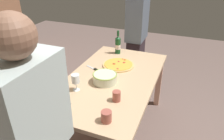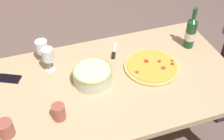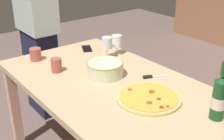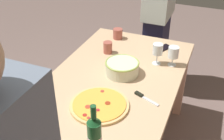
{
  "view_description": "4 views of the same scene",
  "coord_description": "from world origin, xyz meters",
  "px_view_note": "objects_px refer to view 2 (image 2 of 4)",
  "views": [
    {
      "loc": [
        -1.81,
        -0.71,
        1.87
      ],
      "look_at": [
        0.0,
        0.0,
        0.84
      ],
      "focal_mm": 34.03,
      "sensor_mm": 36.0,
      "label": 1
    },
    {
      "loc": [
        -0.42,
        -1.25,
        2.02
      ],
      "look_at": [
        0.0,
        0.0,
        0.84
      ],
      "focal_mm": 46.73,
      "sensor_mm": 36.0,
      "label": 2
    },
    {
      "loc": [
        1.28,
        -1.01,
        1.57
      ],
      "look_at": [
        0.0,
        0.0,
        0.84
      ],
      "focal_mm": 46.56,
      "sensor_mm": 36.0,
      "label": 3
    },
    {
      "loc": [
        1.51,
        0.62,
        1.87
      ],
      "look_at": [
        0.0,
        0.0,
        0.84
      ],
      "focal_mm": 45.29,
      "sensor_mm": 36.0,
      "label": 4
    }
  ],
  "objects_px": {
    "cup_amber": "(6,129)",
    "cup_ceramic": "(59,112)",
    "dining_table": "(112,91)",
    "wine_bottle": "(191,32)",
    "wine_glass_by_bottle": "(48,55)",
    "cell_phone": "(9,79)",
    "serving_bowl": "(93,75)",
    "pizza": "(152,66)",
    "wine_glass_near_pizza": "(42,47)",
    "pizza_knife": "(114,52)"
  },
  "relations": [
    {
      "from": "cup_amber",
      "to": "cup_ceramic",
      "type": "relative_size",
      "value": 0.97
    },
    {
      "from": "cup_amber",
      "to": "wine_glass_by_bottle",
      "type": "bearing_deg",
      "value": 55.59
    },
    {
      "from": "dining_table",
      "to": "cup_ceramic",
      "type": "relative_size",
      "value": 16.76
    },
    {
      "from": "dining_table",
      "to": "pizza",
      "type": "distance_m",
      "value": 0.31
    },
    {
      "from": "serving_bowl",
      "to": "wine_bottle",
      "type": "distance_m",
      "value": 0.76
    },
    {
      "from": "wine_glass_near_pizza",
      "to": "pizza_knife",
      "type": "bearing_deg",
      "value": -9.88
    },
    {
      "from": "dining_table",
      "to": "pizza_knife",
      "type": "height_order",
      "value": "pizza_knife"
    },
    {
      "from": "dining_table",
      "to": "wine_bottle",
      "type": "height_order",
      "value": "wine_bottle"
    },
    {
      "from": "cup_amber",
      "to": "wine_glass_near_pizza",
      "type": "bearing_deg",
      "value": 63.46
    },
    {
      "from": "pizza",
      "to": "wine_glass_by_bottle",
      "type": "xyz_separation_m",
      "value": [
        -0.64,
        0.19,
        0.11
      ]
    },
    {
      "from": "serving_bowl",
      "to": "wine_glass_by_bottle",
      "type": "xyz_separation_m",
      "value": [
        -0.23,
        0.2,
        0.07
      ]
    },
    {
      "from": "pizza_knife",
      "to": "cell_phone",
      "type": "bearing_deg",
      "value": -176.74
    },
    {
      "from": "serving_bowl",
      "to": "cup_ceramic",
      "type": "distance_m",
      "value": 0.34
    },
    {
      "from": "dining_table",
      "to": "cell_phone",
      "type": "bearing_deg",
      "value": 160.31
    },
    {
      "from": "wine_glass_near_pizza",
      "to": "cup_ceramic",
      "type": "distance_m",
      "value": 0.53
    },
    {
      "from": "pizza_knife",
      "to": "wine_bottle",
      "type": "bearing_deg",
      "value": -9.88
    },
    {
      "from": "serving_bowl",
      "to": "pizza_knife",
      "type": "bearing_deg",
      "value": 46.64
    },
    {
      "from": "serving_bowl",
      "to": "wine_bottle",
      "type": "relative_size",
      "value": 0.8
    },
    {
      "from": "wine_bottle",
      "to": "cup_amber",
      "type": "xyz_separation_m",
      "value": [
        -1.28,
        -0.38,
        -0.07
      ]
    },
    {
      "from": "pizza",
      "to": "wine_glass_near_pizza",
      "type": "bearing_deg",
      "value": 154.98
    },
    {
      "from": "wine_glass_by_bottle",
      "to": "cell_phone",
      "type": "xyz_separation_m",
      "value": [
        -0.26,
        -0.01,
        -0.12
      ]
    },
    {
      "from": "dining_table",
      "to": "cup_ceramic",
      "type": "bearing_deg",
      "value": -152.9
    },
    {
      "from": "serving_bowl",
      "to": "wine_glass_by_bottle",
      "type": "distance_m",
      "value": 0.31
    },
    {
      "from": "cup_amber",
      "to": "cell_phone",
      "type": "xyz_separation_m",
      "value": [
        0.04,
        0.43,
        -0.04
      ]
    },
    {
      "from": "pizza",
      "to": "pizza_knife",
      "type": "height_order",
      "value": "pizza"
    },
    {
      "from": "wine_bottle",
      "to": "cup_ceramic",
      "type": "relative_size",
      "value": 3.21
    },
    {
      "from": "serving_bowl",
      "to": "wine_bottle",
      "type": "xyz_separation_m",
      "value": [
        0.75,
        0.14,
        0.07
      ]
    },
    {
      "from": "pizza",
      "to": "cup_ceramic",
      "type": "relative_size",
      "value": 3.85
    },
    {
      "from": "cell_phone",
      "to": "pizza",
      "type": "bearing_deg",
      "value": 104.73
    },
    {
      "from": "dining_table",
      "to": "wine_glass_near_pizza",
      "type": "xyz_separation_m",
      "value": [
        -0.37,
        0.34,
        0.2
      ]
    },
    {
      "from": "wine_glass_by_bottle",
      "to": "cup_ceramic",
      "type": "relative_size",
      "value": 1.75
    },
    {
      "from": "cup_ceramic",
      "to": "cell_phone",
      "type": "relative_size",
      "value": 0.66
    },
    {
      "from": "cup_ceramic",
      "to": "cell_phone",
      "type": "bearing_deg",
      "value": 121.03
    },
    {
      "from": "wine_bottle",
      "to": "pizza",
      "type": "bearing_deg",
      "value": -158.79
    },
    {
      "from": "wine_glass_near_pizza",
      "to": "wine_bottle",
      "type": "bearing_deg",
      "value": -9.88
    },
    {
      "from": "wine_glass_near_pizza",
      "to": "serving_bowl",
      "type": "bearing_deg",
      "value": -50.33
    },
    {
      "from": "wine_bottle",
      "to": "cell_phone",
      "type": "bearing_deg",
      "value": 177.61
    },
    {
      "from": "dining_table",
      "to": "wine_glass_near_pizza",
      "type": "bearing_deg",
      "value": 137.41
    },
    {
      "from": "dining_table",
      "to": "cup_ceramic",
      "type": "distance_m",
      "value": 0.44
    },
    {
      "from": "dining_table",
      "to": "cell_phone",
      "type": "relative_size",
      "value": 11.11
    },
    {
      "from": "cell_phone",
      "to": "serving_bowl",
      "type": "bearing_deg",
      "value": 95.72
    },
    {
      "from": "wine_glass_near_pizza",
      "to": "wine_glass_by_bottle",
      "type": "height_order",
      "value": "wine_glass_by_bottle"
    },
    {
      "from": "pizza",
      "to": "cell_phone",
      "type": "height_order",
      "value": "pizza"
    },
    {
      "from": "pizza",
      "to": "cell_phone",
      "type": "relative_size",
      "value": 2.55
    },
    {
      "from": "wine_glass_near_pizza",
      "to": "cup_amber",
      "type": "distance_m",
      "value": 0.62
    },
    {
      "from": "dining_table",
      "to": "wine_glass_near_pizza",
      "type": "distance_m",
      "value": 0.54
    },
    {
      "from": "wine_glass_near_pizza",
      "to": "dining_table",
      "type": "bearing_deg",
      "value": -42.59
    },
    {
      "from": "dining_table",
      "to": "pizza_knife",
      "type": "xyz_separation_m",
      "value": [
        0.1,
        0.26,
        0.1
      ]
    },
    {
      "from": "wine_bottle",
      "to": "wine_glass_by_bottle",
      "type": "xyz_separation_m",
      "value": [
        -0.98,
        0.06,
        0.0
      ]
    },
    {
      "from": "wine_glass_by_bottle",
      "to": "cup_amber",
      "type": "bearing_deg",
      "value": -124.41
    }
  ]
}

